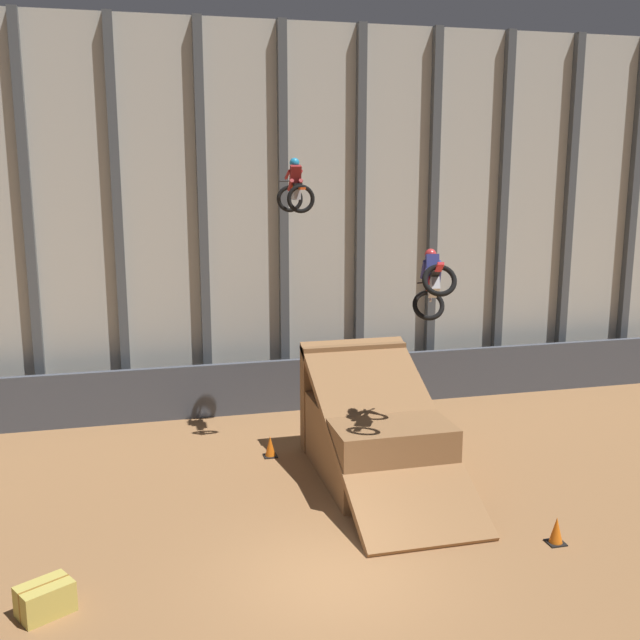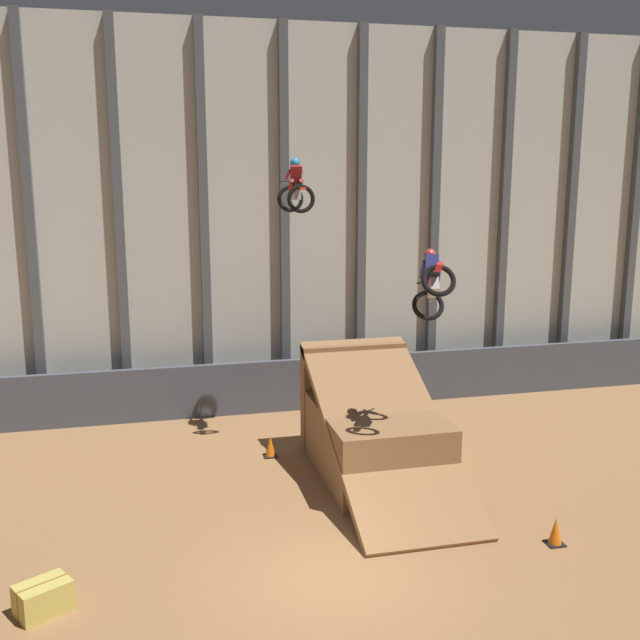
# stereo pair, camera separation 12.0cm
# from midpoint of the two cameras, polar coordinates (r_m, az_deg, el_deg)

# --- Properties ---
(ground_plane) EXTENTS (60.00, 60.00, 0.00)m
(ground_plane) POSITION_cam_midpoint_polar(r_m,az_deg,el_deg) (14.98, 0.80, -19.12)
(ground_plane) COLOR #996B42
(arena_back_wall) EXTENTS (32.00, 0.40, 12.02)m
(arena_back_wall) POSITION_cam_midpoint_polar(r_m,az_deg,el_deg) (23.87, -6.04, 7.61)
(arena_back_wall) COLOR beige
(arena_back_wall) RESTS_ON ground_plane
(lower_barrier) EXTENTS (31.36, 0.20, 1.66)m
(lower_barrier) POSITION_cam_midpoint_polar(r_m,az_deg,el_deg) (23.70, -5.39, -5.16)
(lower_barrier) COLOR #474C56
(lower_barrier) RESTS_ON ground_plane
(dirt_ramp) EXTENTS (2.87, 6.27, 3.11)m
(dirt_ramp) POSITION_cam_midpoint_polar(r_m,az_deg,el_deg) (19.26, 3.83, -8.50)
(dirt_ramp) COLOR olive
(dirt_ramp) RESTS_ON ground_plane
(rider_bike_left_air) EXTENTS (0.73, 1.74, 1.47)m
(rider_bike_left_air) POSITION_cam_midpoint_polar(r_m,az_deg,el_deg) (20.09, -2.08, 9.86)
(rider_bike_left_air) COLOR black
(rider_bike_right_air) EXTENTS (1.06, 1.78, 1.68)m
(rider_bike_right_air) POSITION_cam_midpoint_polar(r_m,az_deg,el_deg) (16.46, 8.41, 2.78)
(rider_bike_right_air) COLOR black
(traffic_cone_near_ramp) EXTENTS (0.36, 0.36, 0.58)m
(traffic_cone_near_ramp) POSITION_cam_midpoint_polar(r_m,az_deg,el_deg) (16.74, 17.36, -15.08)
(traffic_cone_near_ramp) COLOR black
(traffic_cone_near_ramp) RESTS_ON ground_plane
(traffic_cone_arena_edge) EXTENTS (0.36, 0.36, 0.58)m
(traffic_cone_arena_edge) POSITION_cam_midpoint_polar(r_m,az_deg,el_deg) (20.40, -3.99, -9.59)
(traffic_cone_arena_edge) COLOR black
(traffic_cone_arena_edge) RESTS_ON ground_plane
(hay_bale_trackside) EXTENTS (1.08, 0.97, 0.57)m
(hay_bale_trackside) POSITION_cam_midpoint_polar(r_m,az_deg,el_deg) (14.70, -20.44, -19.30)
(hay_bale_trackside) COLOR #CCB751
(hay_bale_trackside) RESTS_ON ground_plane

